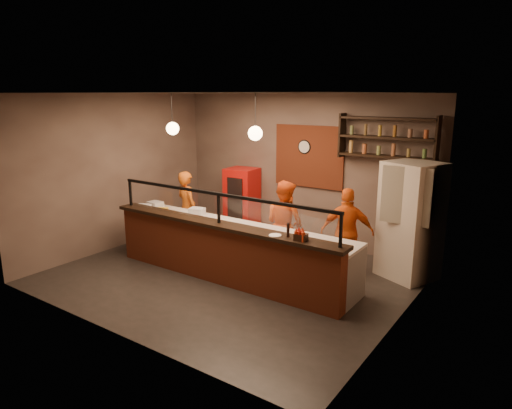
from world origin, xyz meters
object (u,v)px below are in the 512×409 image
Objects in this scene: pizza_dough at (221,223)px; wall_clock at (305,147)px; cook_mid at (285,224)px; condiment_caddy at (301,237)px; fridge at (411,221)px; cook_left at (187,208)px; cook_right at (347,232)px; red_cooler at (242,202)px; pepper_mill at (288,230)px.

wall_clock is at bearing 80.01° from pizza_dough.
cook_mid is 8.80× the size of condiment_caddy.
pizza_dough is (-2.91, -1.66, -0.13)m from fridge.
wall_clock is at bearing -125.85° from cook_left.
wall_clock reaches higher than cook_left.
cook_left is at bearing 153.40° from pizza_dough.
cook_left is 0.78× the size of fridge.
cook_right is at bearing -127.06° from fridge.
red_cooler is 2.27m from pizza_dough.
cook_left is 3.71m from condiment_caddy.
cook_left is (-1.98, -1.55, -1.30)m from wall_clock.
red_cooler is at bearing -18.45° from cook_mid.
cook_mid is at bearing 46.45° from pizza_dough.
cook_mid is at bearing 122.95° from pepper_mill.
cook_left is 2.40m from cook_mid.
red_cooler reaches higher than condiment_caddy.
red_cooler is (-1.84, 1.15, -0.05)m from cook_mid.
cook_mid is 0.80× the size of fridge.
wall_clock reaches higher than cook_right.
pepper_mill is at bearing -14.20° from pizza_dough.
pizza_dough is at bearing -126.83° from fridge.
condiment_caddy is at bearing -13.61° from pizza_dough.
fridge is at bearing 29.74° from pizza_dough.
condiment_caddy is (1.09, -1.33, 0.29)m from cook_mid.
cook_left reaches higher than cook_right.
cook_right is 7.31× the size of pepper_mill.
red_cooler is 3.86m from condiment_caddy.
condiment_caddy is (1.50, -2.80, -0.99)m from wall_clock.
fridge reaches higher than pepper_mill.
cook_mid is 1.74m from condiment_caddy.
cook_right is 8.51× the size of condiment_caddy.
cook_left reaches higher than red_cooler.
condiment_caddy is at bearing 65.37° from cook_right.
pizza_dough is at bearing -68.22° from red_cooler.
cook_left is at bearing -118.99° from red_cooler.
cook_right is 0.77× the size of fridge.
red_cooler is 8.29× the size of condiment_caddy.
wall_clock reaches higher than cook_mid.
cook_left is at bearing 15.65° from cook_mid.
cook_mid is at bearing 129.16° from condiment_caddy.
cook_left is at bearing 160.27° from condiment_caddy.
cook_mid is 1.17m from cook_right.
cook_right is at bearing -158.32° from cook_left.
pepper_mill reaches higher than condiment_caddy.
wall_clock is at bearing 114.47° from pepper_mill.
cook_right is 3.32× the size of pizza_dough.
cook_right is 1.62m from pepper_mill.
cook_right is (1.14, 0.26, -0.03)m from cook_mid.
fridge is at bearing -173.14° from cook_right.
cook_mid is at bearing -9.87° from cook_right.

